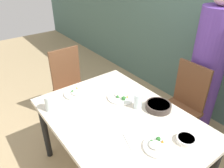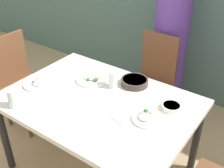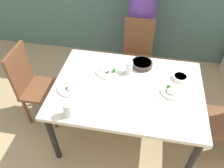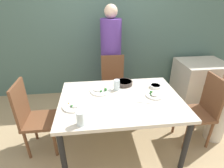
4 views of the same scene
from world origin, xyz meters
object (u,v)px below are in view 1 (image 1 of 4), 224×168
at_px(chair_adult_spot, 182,104).
at_px(bowl_curry, 158,106).
at_px(glass_water_tall, 50,103).
at_px(person_adult, 206,73).
at_px(plate_rice_adult, 122,96).

distance_m(chair_adult_spot, bowl_curry, 0.57).
xyz_separation_m(bowl_curry, glass_water_tall, (-0.56, -0.77, 0.04)).
relative_size(person_adult, bowl_curry, 7.67).
relative_size(chair_adult_spot, person_adult, 0.56).
bearing_deg(glass_water_tall, person_adult, 73.83).
bearing_deg(glass_water_tall, plate_rice_adult, 70.31).
bearing_deg(person_adult, glass_water_tall, -106.17).
height_order(chair_adult_spot, glass_water_tall, chair_adult_spot).
xyz_separation_m(chair_adult_spot, bowl_curry, (0.09, -0.51, 0.25)).
xyz_separation_m(chair_adult_spot, plate_rice_adult, (-0.25, -0.66, 0.24)).
bearing_deg(glass_water_tall, bowl_curry, 54.22).
relative_size(plate_rice_adult, glass_water_tall, 1.88).
distance_m(bowl_curry, plate_rice_adult, 0.37).
distance_m(person_adult, plate_rice_adult, 1.03).
xyz_separation_m(person_adult, glass_water_tall, (-0.47, -1.62, 0.02)).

